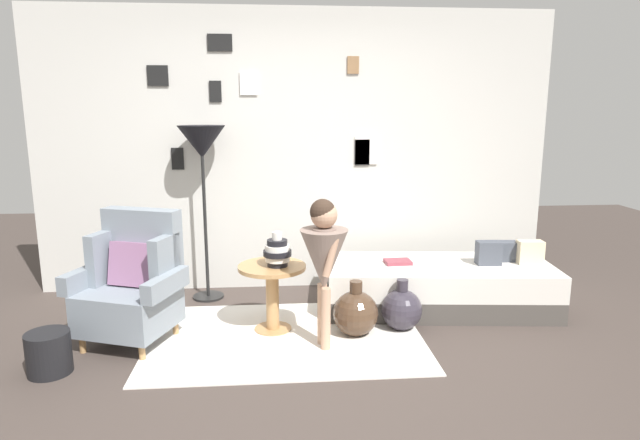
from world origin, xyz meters
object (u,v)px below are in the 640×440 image
at_px(daybed, 439,286).
at_px(magazine_basket, 49,353).
at_px(demijohn_near, 356,313).
at_px(armchair, 133,284).
at_px(floor_lamp, 202,149).
at_px(person_child, 324,255).
at_px(book_on_daybed, 398,262).
at_px(vase_striped, 277,252).
at_px(demijohn_far, 402,309).
at_px(side_table, 272,285).

distance_m(daybed, magazine_basket, 3.04).
bearing_deg(demijohn_near, armchair, 178.24).
height_order(floor_lamp, demijohn_near, floor_lamp).
xyz_separation_m(person_child, book_on_daybed, (0.70, 0.74, -0.28)).
bearing_deg(armchair, magazine_basket, -131.55).
height_order(vase_striped, demijohn_far, vase_striped).
relative_size(armchair, side_table, 1.83).
bearing_deg(side_table, vase_striped, -31.21).
distance_m(daybed, demijohn_near, 0.95).
bearing_deg(demijohn_far, person_child, -156.53).
xyz_separation_m(vase_striped, magazine_basket, (-1.50, -0.55, -0.50)).
height_order(armchair, floor_lamp, floor_lamp).
xyz_separation_m(daybed, magazine_basket, (-2.88, -0.94, -0.06)).
bearing_deg(person_child, book_on_daybed, 46.46).
bearing_deg(demijohn_far, demijohn_near, -168.05).
bearing_deg(floor_lamp, person_child, -49.76).
height_order(daybed, floor_lamp, floor_lamp).
distance_m(side_table, demijohn_far, 1.03).
bearing_deg(daybed, vase_striped, -164.16).
bearing_deg(person_child, demijohn_far, 23.47).
bearing_deg(magazine_basket, book_on_daybed, 21.23).
bearing_deg(book_on_daybed, armchair, -166.76).
bearing_deg(book_on_daybed, floor_lamp, 166.52).
distance_m(armchair, floor_lamp, 1.35).
height_order(floor_lamp, person_child, floor_lamp).
distance_m(daybed, book_on_daybed, 0.42).
height_order(demijohn_near, demijohn_far, demijohn_near).
height_order(book_on_daybed, demijohn_far, book_on_daybed).
distance_m(person_child, magazine_basket, 1.92).
xyz_separation_m(armchair, floor_lamp, (0.43, 0.89, 0.92)).
relative_size(vase_striped, magazine_basket, 0.95).
distance_m(side_table, book_on_daybed, 1.15).
height_order(side_table, demijohn_near, side_table).
bearing_deg(side_table, demijohn_near, -12.45).
relative_size(person_child, book_on_daybed, 4.97).
xyz_separation_m(side_table, magazine_basket, (-1.45, -0.58, -0.23)).
xyz_separation_m(armchair, demijohn_near, (1.65, -0.05, -0.26)).
bearing_deg(person_child, demijohn_near, 36.98).
bearing_deg(daybed, person_child, -146.46).
bearing_deg(magazine_basket, vase_striped, 20.21).
bearing_deg(armchair, person_child, -10.08).
relative_size(daybed, book_on_daybed, 8.95).
relative_size(person_child, magazine_basket, 3.90).
relative_size(side_table, person_child, 0.48).
bearing_deg(armchair, floor_lamp, 64.44).
xyz_separation_m(armchair, magazine_basket, (-0.43, -0.49, -0.30)).
bearing_deg(floor_lamp, magazine_basket, -121.91).
height_order(book_on_daybed, demijohn_near, same).
bearing_deg(vase_striped, daybed, 15.84).
distance_m(armchair, magazine_basket, 0.72).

